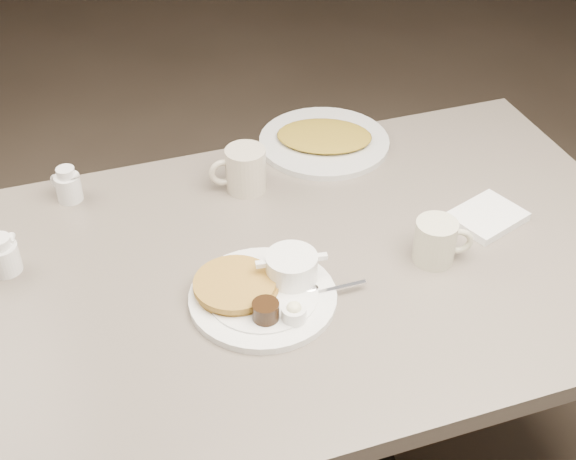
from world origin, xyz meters
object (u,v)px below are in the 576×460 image
object	(u,v)px
creamer_left	(2,256)
hash_plate	(324,140)
main_plate	(265,288)
coffee_mug_near	(437,241)
creamer_right	(68,185)
diner_table	(291,325)
coffee_mug_far	(244,170)

from	to	relation	value
creamer_left	hash_plate	world-z (taller)	creamer_left
main_plate	coffee_mug_near	distance (m)	0.35
creamer_right	hash_plate	distance (m)	0.61
main_plate	hash_plate	distance (m)	0.55
main_plate	creamer_right	bearing A→B (deg)	125.20
creamer_left	main_plate	bearing A→B (deg)	-27.49
main_plate	coffee_mug_near	xyz separation A→B (m)	(0.35, -0.00, 0.02)
hash_plate	diner_table	bearing A→B (deg)	-119.23
coffee_mug_near	hash_plate	size ratio (longest dim) A/B	0.30
coffee_mug_far	creamer_right	distance (m)	0.38
hash_plate	creamer_left	bearing A→B (deg)	-163.19
diner_table	main_plate	size ratio (longest dim) A/B	4.27
diner_table	coffee_mug_near	bearing A→B (deg)	-15.84
creamer_left	creamer_right	size ratio (longest dim) A/B	1.15
coffee_mug_near	diner_table	bearing A→B (deg)	164.16
main_plate	coffee_mug_far	distance (m)	0.36
coffee_mug_near	coffee_mug_far	size ratio (longest dim) A/B	0.96
coffee_mug_near	coffee_mug_far	distance (m)	0.46
main_plate	creamer_left	distance (m)	0.51
coffee_mug_far	creamer_left	xyz separation A→B (m)	(-0.52, -0.11, -0.01)
main_plate	creamer_right	xyz separation A→B (m)	(-0.31, 0.44, 0.01)
coffee_mug_near	creamer_right	distance (m)	0.79
coffee_mug_near	creamer_left	distance (m)	0.84
diner_table	creamer_left	bearing A→B (deg)	163.09
diner_table	coffee_mug_near	distance (m)	0.36
coffee_mug_far	hash_plate	world-z (taller)	coffee_mug_far
diner_table	coffee_mug_near	world-z (taller)	coffee_mug_near
diner_table	creamer_right	bearing A→B (deg)	136.86
main_plate	diner_table	bearing A→B (deg)	43.75
diner_table	hash_plate	distance (m)	0.48
coffee_mug_near	hash_plate	bearing A→B (deg)	96.78
coffee_mug_far	creamer_left	size ratio (longest dim) A/B	1.43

